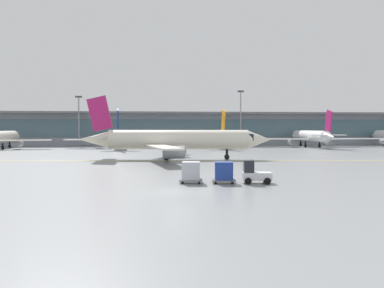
# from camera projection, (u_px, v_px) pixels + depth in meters

# --- Properties ---
(ground_plane) EXTENTS (400.00, 400.00, 0.00)m
(ground_plane) POSITION_uv_depth(u_px,v_px,m) (179.00, 192.00, 31.65)
(ground_plane) COLOR gray
(taxiway_centreline_stripe) EXTENTS (109.51, 11.06, 0.01)m
(taxiway_centreline_stripe) POSITION_uv_depth(u_px,v_px,m) (179.00, 160.00, 62.17)
(taxiway_centreline_stripe) COLOR yellow
(taxiway_centreline_stripe) RESTS_ON ground_plane
(terminal_concourse) EXTENTS (200.49, 11.00, 9.60)m
(terminal_concourse) POSITION_uv_depth(u_px,v_px,m) (160.00, 128.00, 120.05)
(terminal_concourse) COLOR #8C939E
(terminal_concourse) RESTS_ON ground_plane
(gate_airplane_2) EXTENTS (26.15, 28.20, 9.34)m
(gate_airplane_2) POSITION_uv_depth(u_px,v_px,m) (119.00, 137.00, 99.90)
(gate_airplane_2) COLOR white
(gate_airplane_2) RESTS_ON ground_plane
(gate_airplane_3) EXTENTS (26.21, 28.15, 9.34)m
(gate_airplane_3) POSITION_uv_depth(u_px,v_px,m) (215.00, 136.00, 104.49)
(gate_airplane_3) COLOR silver
(gate_airplane_3) RESTS_ON ground_plane
(gate_airplane_4) EXTENTS (26.22, 28.12, 9.34)m
(gate_airplane_4) POSITION_uv_depth(u_px,v_px,m) (311.00, 136.00, 105.88)
(gate_airplane_4) COLOR white
(gate_airplane_4) RESTS_ON ground_plane
(taxiing_regional_jet) EXTENTS (30.67, 28.38, 10.15)m
(taxiing_regional_jet) POSITION_uv_depth(u_px,v_px,m) (176.00, 140.00, 64.04)
(taxiing_regional_jet) COLOR silver
(taxiing_regional_jet) RESTS_ON ground_plane
(baggage_tug) EXTENTS (2.76, 1.90, 2.10)m
(baggage_tug) POSITION_uv_depth(u_px,v_px,m) (254.00, 173.00, 36.52)
(baggage_tug) COLOR silver
(baggage_tug) RESTS_ON ground_plane
(cargo_dolly_lead) EXTENTS (2.29, 1.85, 1.94)m
(cargo_dolly_lead) POSITION_uv_depth(u_px,v_px,m) (224.00, 172.00, 36.60)
(cargo_dolly_lead) COLOR #595B60
(cargo_dolly_lead) RESTS_ON ground_plane
(cargo_dolly_trailing) EXTENTS (2.29, 1.85, 1.94)m
(cargo_dolly_trailing) POSITION_uv_depth(u_px,v_px,m) (191.00, 171.00, 36.69)
(cargo_dolly_trailing) COLOR #595B60
(cargo_dolly_trailing) RESTS_ON ground_plane
(apron_light_mast_1) EXTENTS (1.80, 0.36, 13.75)m
(apron_light_mast_1) POSITION_uv_depth(u_px,v_px,m) (79.00, 119.00, 110.63)
(apron_light_mast_1) COLOR gray
(apron_light_mast_1) RESTS_ON ground_plane
(apron_light_mast_2) EXTENTS (1.80, 0.36, 15.61)m
(apron_light_mast_2) POSITION_uv_depth(u_px,v_px,m) (241.00, 116.00, 114.90)
(apron_light_mast_2) COLOR gray
(apron_light_mast_2) RESTS_ON ground_plane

